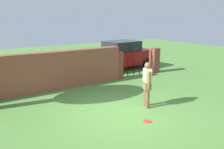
% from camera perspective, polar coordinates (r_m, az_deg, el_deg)
% --- Properties ---
extents(ground_plane, '(40.00, 40.00, 0.00)m').
position_cam_1_polar(ground_plane, '(8.18, 2.43, -9.30)').
color(ground_plane, '#568C3D').
extents(brick_wall, '(8.13, 0.50, 1.68)m').
position_cam_1_polar(brick_wall, '(10.76, -17.08, 0.40)').
color(brick_wall, brown).
rests_on(brick_wall, ground).
extents(person, '(0.35, 0.50, 1.62)m').
position_cam_1_polar(person, '(8.62, 8.20, -1.92)').
color(person, brown).
rests_on(person, ground).
extents(fence_gate, '(3.05, 0.44, 1.40)m').
position_cam_1_polar(fence_gate, '(13.40, 5.85, 2.77)').
color(fence_gate, brown).
rests_on(fence_gate, ground).
extents(car, '(4.35, 2.26, 1.72)m').
position_cam_1_polar(car, '(14.90, 2.28, 4.55)').
color(car, '#A51111').
rests_on(car, ground).
extents(frisbee_red, '(0.27, 0.27, 0.02)m').
position_cam_1_polar(frisbee_red, '(7.72, 8.25, -10.77)').
color(frisbee_red, red).
rests_on(frisbee_red, ground).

